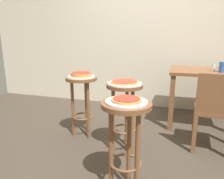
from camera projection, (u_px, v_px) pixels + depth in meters
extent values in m
plane|color=#42382D|center=(123.00, 151.00, 2.25)|extent=(6.00, 6.00, 0.00)
cube|color=beige|center=(149.00, 17.00, 3.42)|extent=(6.00, 0.10, 3.00)
cylinder|color=brown|center=(126.00, 105.00, 1.51)|extent=(0.37, 0.37, 0.03)
cylinder|color=brown|center=(129.00, 143.00, 1.70)|extent=(0.04, 0.04, 0.70)
cylinder|color=brown|center=(111.00, 152.00, 1.57)|extent=(0.04, 0.04, 0.70)
cylinder|color=brown|center=(137.00, 156.00, 1.52)|extent=(0.04, 0.04, 0.70)
torus|color=brown|center=(125.00, 162.00, 1.62)|extent=(0.25, 0.25, 0.02)
cylinder|color=silver|center=(127.00, 102.00, 1.50)|extent=(0.31, 0.31, 0.01)
cylinder|color=tan|center=(127.00, 100.00, 1.50)|extent=(0.22, 0.22, 0.01)
cylinder|color=red|center=(127.00, 98.00, 1.50)|extent=(0.19, 0.19, 0.01)
cylinder|color=brown|center=(124.00, 86.00, 2.10)|extent=(0.37, 0.37, 0.03)
cylinder|color=brown|center=(126.00, 116.00, 2.30)|extent=(0.04, 0.04, 0.70)
cylinder|color=brown|center=(113.00, 121.00, 2.16)|extent=(0.04, 0.04, 0.70)
cylinder|color=brown|center=(132.00, 123.00, 2.11)|extent=(0.04, 0.04, 0.70)
torus|color=brown|center=(124.00, 129.00, 2.21)|extent=(0.25, 0.25, 0.02)
cylinder|color=silver|center=(124.00, 83.00, 2.09)|extent=(0.35, 0.35, 0.01)
cylinder|color=tan|center=(124.00, 82.00, 2.09)|extent=(0.28, 0.28, 0.01)
cylinder|color=#B23823|center=(124.00, 81.00, 2.09)|extent=(0.25, 0.25, 0.01)
cylinder|color=brown|center=(81.00, 79.00, 2.46)|extent=(0.37, 0.37, 0.03)
cylinder|color=brown|center=(86.00, 105.00, 2.65)|extent=(0.04, 0.04, 0.70)
cylinder|color=brown|center=(73.00, 109.00, 2.52)|extent=(0.04, 0.04, 0.70)
cylinder|color=brown|center=(88.00, 110.00, 2.46)|extent=(0.04, 0.04, 0.70)
torus|color=brown|center=(83.00, 116.00, 2.57)|extent=(0.25, 0.25, 0.02)
cylinder|color=white|center=(81.00, 77.00, 2.45)|extent=(0.31, 0.31, 0.01)
cylinder|color=#B78442|center=(81.00, 74.00, 2.44)|extent=(0.24, 0.24, 0.04)
cylinder|color=red|center=(81.00, 72.00, 2.44)|extent=(0.22, 0.22, 0.01)
cube|color=brown|center=(207.00, 71.00, 2.75)|extent=(0.94, 0.72, 0.04)
cube|color=brown|center=(171.00, 103.00, 2.68)|extent=(0.06, 0.06, 0.73)
cube|color=brown|center=(173.00, 92.00, 3.25)|extent=(0.06, 0.06, 0.73)
cylinder|color=#3360B2|center=(223.00, 67.00, 2.55)|extent=(0.08, 0.08, 0.13)
cylinder|color=white|center=(214.00, 67.00, 2.66)|extent=(0.04, 0.04, 0.09)
cube|color=brown|center=(215.00, 110.00, 2.21)|extent=(0.43, 0.43, 0.04)
cube|color=brown|center=(219.00, 95.00, 2.00)|extent=(0.40, 0.06, 0.40)
cube|color=brown|center=(194.00, 122.00, 2.49)|extent=(0.04, 0.04, 0.42)
cube|color=brown|center=(194.00, 134.00, 2.17)|extent=(0.04, 0.04, 0.42)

